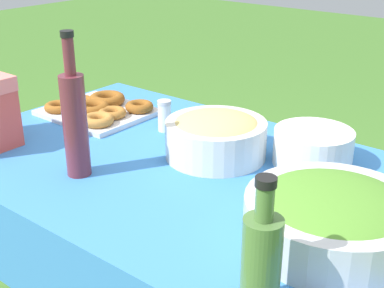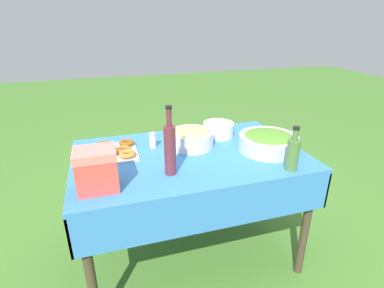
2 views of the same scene
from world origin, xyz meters
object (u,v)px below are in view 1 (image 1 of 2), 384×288
(salad_bowl, at_px, (333,216))
(olive_oil_bottle, at_px, (261,259))
(plate_stack, at_px, (313,147))
(donut_platter, at_px, (99,109))
(pasta_bowl, at_px, (216,135))
(wine_bottle, at_px, (75,121))

(salad_bowl, relative_size, olive_oil_bottle, 1.47)
(plate_stack, height_order, olive_oil_bottle, olive_oil_bottle)
(olive_oil_bottle, bearing_deg, donut_platter, -27.26)
(pasta_bowl, bearing_deg, olive_oil_bottle, 133.16)
(pasta_bowl, distance_m, wine_bottle, 0.38)
(donut_platter, relative_size, olive_oil_bottle, 1.40)
(pasta_bowl, xyz_separation_m, wine_bottle, (0.21, 0.31, 0.08))
(pasta_bowl, relative_size, olive_oil_bottle, 1.13)
(donut_platter, bearing_deg, olive_oil_bottle, 152.74)
(pasta_bowl, height_order, wine_bottle, wine_bottle)
(salad_bowl, xyz_separation_m, olive_oil_bottle, (0.01, 0.26, 0.04))
(donut_platter, bearing_deg, plate_stack, -172.50)
(olive_oil_bottle, relative_size, wine_bottle, 0.66)
(plate_stack, height_order, wine_bottle, wine_bottle)
(salad_bowl, distance_m, olive_oil_bottle, 0.26)
(wine_bottle, bearing_deg, olive_oil_bottle, 167.10)
(wine_bottle, bearing_deg, salad_bowl, -169.88)
(pasta_bowl, height_order, olive_oil_bottle, olive_oil_bottle)
(salad_bowl, distance_m, wine_bottle, 0.66)
(donut_platter, xyz_separation_m, olive_oil_bottle, (-0.93, 0.48, 0.07))
(wine_bottle, bearing_deg, pasta_bowl, -124.25)
(plate_stack, xyz_separation_m, olive_oil_bottle, (-0.19, 0.58, 0.05))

